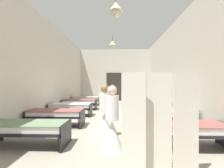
{
  "coord_description": "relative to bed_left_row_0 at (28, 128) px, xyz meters",
  "views": [
    {
      "loc": [
        0.27,
        -7.86,
        1.53
      ],
      "look_at": [
        0.0,
        0.27,
        1.47
      ],
      "focal_mm": 27.46,
      "sensor_mm": 36.0,
      "label": 1
    }
  ],
  "objects": [
    {
      "name": "bed_right_row_2",
      "position": [
        3.8,
        3.8,
        0.0
      ],
      "size": [
        1.9,
        0.84,
        0.57
      ],
      "color": "black",
      "rests_on": "ground"
    },
    {
      "name": "potted_plant",
      "position": [
        1.49,
        7.12,
        0.46
      ],
      "size": [
        0.5,
        0.5,
        1.53
      ],
      "color": "brown",
      "rests_on": "ground"
    },
    {
      "name": "bed_right_row_4",
      "position": [
        3.8,
        7.6,
        0.0
      ],
      "size": [
        1.9,
        0.84,
        0.57
      ],
      "color": "black",
      "rests_on": "ground"
    },
    {
      "name": "bed_left_row_0",
      "position": [
        0.0,
        0.0,
        0.0
      ],
      "size": [
        1.9,
        0.84,
        0.57
      ],
      "color": "black",
      "rests_on": "ground"
    },
    {
      "name": "nurse_near_aisle",
      "position": [
        1.8,
        0.73,
        0.09
      ],
      "size": [
        0.52,
        0.52,
        1.49
      ],
      "rotation": [
        0.0,
        0.0,
        2.03
      ],
      "color": "white",
      "rests_on": "ground"
    },
    {
      "name": "bed_left_row_4",
      "position": [
        0.0,
        7.6,
        0.0
      ],
      "size": [
        1.9,
        0.84,
        0.57
      ],
      "color": "black",
      "rests_on": "ground"
    },
    {
      "name": "bed_right_row_1",
      "position": [
        3.8,
        1.9,
        0.0
      ],
      "size": [
        1.9,
        0.84,
        0.57
      ],
      "color": "black",
      "rests_on": "ground"
    },
    {
      "name": "ground_plane",
      "position": [
        1.9,
        3.8,
        -0.49
      ],
      "size": [
        6.5,
        14.4,
        0.1
      ],
      "primitive_type": "cube",
      "color": "#9E9384"
    },
    {
      "name": "bed_left_row_3",
      "position": [
        0.0,
        5.7,
        0.0
      ],
      "size": [
        1.9,
        0.84,
        0.57
      ],
      "color": "black",
      "rests_on": "ground"
    },
    {
      "name": "bed_left_row_1",
      "position": [
        0.0,
        1.9,
        0.0
      ],
      "size": [
        1.9,
        0.84,
        0.57
      ],
      "color": "black",
      "rests_on": "ground"
    },
    {
      "name": "bed_left_row_2",
      "position": [
        0.0,
        3.8,
        0.0
      ],
      "size": [
        1.9,
        0.84,
        0.57
      ],
      "color": "black",
      "rests_on": "ground"
    },
    {
      "name": "nurse_mid_aisle",
      "position": [
        2.05,
        -0.24,
        0.09
      ],
      "size": [
        0.52,
        0.52,
        1.49
      ],
      "rotation": [
        0.0,
        0.0,
        4.59
      ],
      "color": "white",
      "rests_on": "ground"
    },
    {
      "name": "room_shell",
      "position": [
        1.9,
        5.13,
        1.77
      ],
      "size": [
        6.3,
        14.0,
        4.42
      ],
      "color": "beige",
      "rests_on": "ground"
    },
    {
      "name": "bed_right_row_0",
      "position": [
        3.8,
        0.0,
        0.0
      ],
      "size": [
        1.9,
        0.84,
        0.57
      ],
      "color": "black",
      "rests_on": "ground"
    },
    {
      "name": "privacy_screen",
      "position": [
        2.85,
        -1.26,
        0.41
      ],
      "size": [
        1.24,
        0.22,
        1.7
      ],
      "rotation": [
        0.0,
        0.0,
        -0.17
      ],
      "color": "silver",
      "rests_on": "ground"
    },
    {
      "name": "bed_right_row_3",
      "position": [
        3.8,
        5.7,
        0.0
      ],
      "size": [
        1.9,
        0.84,
        0.57
      ],
      "color": "black",
      "rests_on": "ground"
    }
  ]
}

